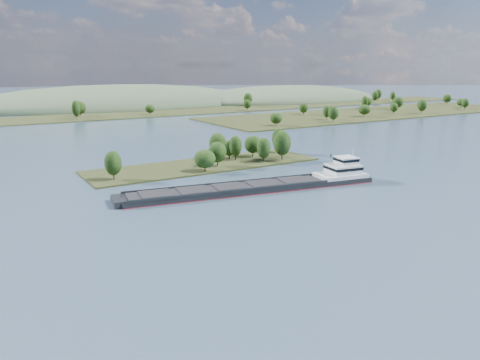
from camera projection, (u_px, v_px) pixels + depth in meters
ground at (291, 200)px, 148.86m from camera, size 1800.00×1800.00×0.00m
tree_island at (222, 156)px, 200.88m from camera, size 100.00×31.52×14.44m
right_bank at (376, 112)px, 414.59m from camera, size 320.00×90.00×14.18m
back_shoreline at (92, 116)px, 385.06m from camera, size 900.00×60.00×16.02m
hill_east at (286, 100)px, 570.39m from camera, size 260.00×140.00×36.00m
hill_west at (118, 106)px, 494.46m from camera, size 320.00×160.00×44.00m
cargo_barge at (268, 185)px, 161.38m from camera, size 92.38×26.23×12.42m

